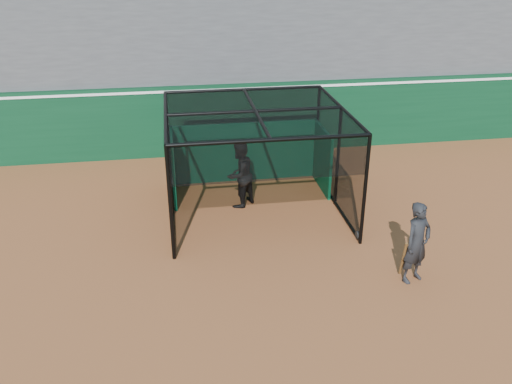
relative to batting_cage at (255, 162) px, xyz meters
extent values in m
plane|color=brown|center=(-0.79, -3.79, -1.45)|extent=(120.00, 120.00, 0.00)
cube|color=#09351C|center=(-0.79, 4.71, -0.20)|extent=(50.00, 0.45, 2.50)
cube|color=white|center=(-0.79, 4.71, 0.90)|extent=(50.00, 0.50, 0.08)
cube|color=#4C4C4F|center=(-0.79, 8.59, 2.42)|extent=(50.00, 7.85, 7.75)
cube|color=#074629|center=(0.00, 2.13, -0.50)|extent=(4.57, 0.10, 1.90)
cylinder|color=black|center=(-2.34, -2.08, -1.34)|extent=(0.08, 0.22, 0.22)
cylinder|color=black|center=(2.34, -2.08, -1.34)|extent=(0.08, 0.22, 0.22)
cylinder|color=black|center=(-2.34, 2.05, -1.34)|extent=(0.08, 0.22, 0.22)
cylinder|color=black|center=(2.34, 2.05, -1.34)|extent=(0.08, 0.22, 0.22)
imported|color=black|center=(-0.40, 0.34, -0.48)|extent=(1.19, 1.17, 1.93)
imported|color=black|center=(2.98, -4.01, -0.49)|extent=(0.83, 0.71, 1.92)
cylinder|color=#593819|center=(2.73, -3.96, -0.90)|extent=(0.15, 0.38, 0.99)
camera|label=1|loc=(-2.11, -13.63, 5.61)|focal=38.00mm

